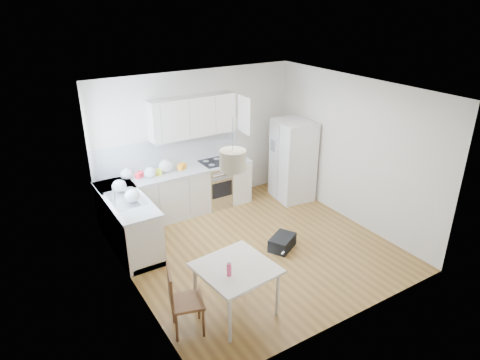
# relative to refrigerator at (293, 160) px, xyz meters

# --- Properties ---
(floor) EXTENTS (4.20, 4.20, 0.00)m
(floor) POSITION_rel_refrigerator_xyz_m (-1.76, -1.27, -0.83)
(floor) COLOR brown
(floor) RESTS_ON ground
(ceiling) EXTENTS (4.20, 4.20, 0.00)m
(ceiling) POSITION_rel_refrigerator_xyz_m (-1.76, -1.27, 1.87)
(ceiling) COLOR white
(ceiling) RESTS_ON wall_back
(wall_back) EXTENTS (4.20, 0.00, 4.20)m
(wall_back) POSITION_rel_refrigerator_xyz_m (-1.76, 0.83, 0.52)
(wall_back) COLOR beige
(wall_back) RESTS_ON floor
(wall_left) EXTENTS (0.00, 4.20, 4.20)m
(wall_left) POSITION_rel_refrigerator_xyz_m (-3.86, -1.27, 0.52)
(wall_left) COLOR beige
(wall_left) RESTS_ON floor
(wall_right) EXTENTS (0.00, 4.20, 4.20)m
(wall_right) POSITION_rel_refrigerator_xyz_m (0.34, -1.27, 0.52)
(wall_right) COLOR beige
(wall_right) RESTS_ON floor
(window_glassblock) EXTENTS (0.02, 1.00, 1.00)m
(window_glassblock) POSITION_rel_refrigerator_xyz_m (-3.85, -0.12, 0.92)
(window_glassblock) COLOR #BFE0F9
(window_glassblock) RESTS_ON wall_left
(cabinets_back) EXTENTS (3.00, 0.60, 0.88)m
(cabinets_back) POSITION_rel_refrigerator_xyz_m (-2.36, 0.53, -0.39)
(cabinets_back) COLOR beige
(cabinets_back) RESTS_ON floor
(cabinets_left) EXTENTS (0.60, 1.80, 0.88)m
(cabinets_left) POSITION_rel_refrigerator_xyz_m (-3.56, -0.07, -0.39)
(cabinets_left) COLOR beige
(cabinets_left) RESTS_ON floor
(counter_back) EXTENTS (3.02, 0.64, 0.04)m
(counter_back) POSITION_rel_refrigerator_xyz_m (-2.36, 0.53, 0.07)
(counter_back) COLOR #BABDBF
(counter_back) RESTS_ON cabinets_back
(counter_left) EXTENTS (0.64, 1.82, 0.04)m
(counter_left) POSITION_rel_refrigerator_xyz_m (-3.56, -0.07, 0.07)
(counter_left) COLOR #BABDBF
(counter_left) RESTS_ON cabinets_left
(backsplash_back) EXTENTS (3.00, 0.01, 0.58)m
(backsplash_back) POSITION_rel_refrigerator_xyz_m (-2.36, 0.82, 0.38)
(backsplash_back) COLOR silver
(backsplash_back) RESTS_ON wall_back
(backsplash_left) EXTENTS (0.01, 1.80, 0.58)m
(backsplash_left) POSITION_rel_refrigerator_xyz_m (-3.85, -0.07, 0.38)
(backsplash_left) COLOR silver
(backsplash_left) RESTS_ON wall_left
(upper_cabinets) EXTENTS (1.70, 0.32, 0.75)m
(upper_cabinets) POSITION_rel_refrigerator_xyz_m (-1.91, 0.67, 1.04)
(upper_cabinets) COLOR beige
(upper_cabinets) RESTS_ON wall_back
(range_oven) EXTENTS (0.50, 0.61, 0.88)m
(range_oven) POSITION_rel_refrigerator_xyz_m (-1.56, 0.53, -0.39)
(range_oven) COLOR silver
(range_oven) RESTS_ON floor
(sink) EXTENTS (0.50, 0.80, 0.16)m
(sink) POSITION_rel_refrigerator_xyz_m (-3.56, -0.12, 0.08)
(sink) COLOR silver
(sink) RESTS_ON counter_left
(refrigerator) EXTENTS (0.90, 0.93, 1.66)m
(refrigerator) POSITION_rel_refrigerator_xyz_m (0.00, 0.00, 0.00)
(refrigerator) COLOR white
(refrigerator) RESTS_ON floor
(dining_table) EXTENTS (1.02, 1.02, 0.74)m
(dining_table) POSITION_rel_refrigerator_xyz_m (-2.88, -2.47, -0.18)
(dining_table) COLOR beige
(dining_table) RESTS_ON floor
(dining_chair) EXTENTS (0.49, 0.49, 0.94)m
(dining_chair) POSITION_rel_refrigerator_xyz_m (-3.57, -2.43, -0.36)
(dining_chair) COLOR #482A15
(dining_chair) RESTS_ON floor
(drink_bottle) EXTENTS (0.07, 0.07, 0.21)m
(drink_bottle) POSITION_rel_refrigerator_xyz_m (-3.05, -2.58, 0.01)
(drink_bottle) COLOR #E33F74
(drink_bottle) RESTS_ON dining_table
(gym_bag) EXTENTS (0.58, 0.51, 0.23)m
(gym_bag) POSITION_rel_refrigerator_xyz_m (-1.39, -1.53, -0.72)
(gym_bag) COLOR black
(gym_bag) RESTS_ON floor
(pendant_lamp) EXTENTS (0.34, 0.34, 0.25)m
(pendant_lamp) POSITION_rel_refrigerator_xyz_m (-2.85, -2.36, 1.35)
(pendant_lamp) COLOR #C4B997
(pendant_lamp) RESTS_ON ceiling
(grocery_bag_a) EXTENTS (0.23, 0.19, 0.20)m
(grocery_bag_a) POSITION_rel_refrigerator_xyz_m (-3.29, 0.63, 0.19)
(grocery_bag_a) COLOR silver
(grocery_bag_a) RESTS_ON counter_back
(grocery_bag_b) EXTENTS (0.22, 0.19, 0.20)m
(grocery_bag_b) POSITION_rel_refrigerator_xyz_m (-2.89, 0.49, 0.19)
(grocery_bag_b) COLOR silver
(grocery_bag_b) RESTS_ON counter_back
(grocery_bag_c) EXTENTS (0.27, 0.23, 0.25)m
(grocery_bag_c) POSITION_rel_refrigerator_xyz_m (-2.55, 0.57, 0.21)
(grocery_bag_c) COLOR silver
(grocery_bag_c) RESTS_ON counter_back
(grocery_bag_d) EXTENTS (0.24, 0.20, 0.21)m
(grocery_bag_d) POSITION_rel_refrigerator_xyz_m (-3.56, 0.18, 0.20)
(grocery_bag_d) COLOR silver
(grocery_bag_d) RESTS_ON counter_back
(grocery_bag_e) EXTENTS (0.24, 0.20, 0.21)m
(grocery_bag_e) POSITION_rel_refrigerator_xyz_m (-3.50, -0.30, 0.20)
(grocery_bag_e) COLOR silver
(grocery_bag_e) RESTS_ON counter_left
(snack_orange) EXTENTS (0.19, 0.17, 0.11)m
(snack_orange) POSITION_rel_refrigerator_xyz_m (-2.25, 0.55, 0.14)
(snack_orange) COLOR orange
(snack_orange) RESTS_ON counter_back
(snack_yellow) EXTENTS (0.17, 0.14, 0.10)m
(snack_yellow) POSITION_rel_refrigerator_xyz_m (-2.73, 0.54, 0.14)
(snack_yellow) COLOR yellow
(snack_yellow) RESTS_ON counter_back
(snack_red) EXTENTS (0.17, 0.16, 0.10)m
(snack_red) POSITION_rel_refrigerator_xyz_m (-3.07, 0.59, 0.14)
(snack_red) COLOR red
(snack_red) RESTS_ON counter_back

